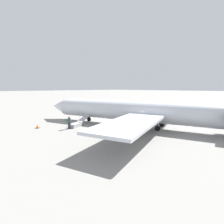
% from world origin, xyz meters
% --- Properties ---
extents(ground_plane, '(600.00, 600.00, 0.00)m').
position_xyz_m(ground_plane, '(0.00, 0.00, 0.00)').
color(ground_plane, gray).
extents(airplane_main, '(33.44, 26.01, 7.48)m').
position_xyz_m(airplane_main, '(-1.00, -0.32, 2.23)').
color(airplane_main, silver).
rests_on(airplane_main, ground).
extents(boarding_stairs, '(2.20, 4.13, 1.81)m').
position_xyz_m(boarding_stairs, '(6.63, 6.26, 0.39)').
color(boarding_stairs, '#B2B2B7').
rests_on(boarding_stairs, ground).
extents(passenger, '(0.42, 0.57, 1.74)m').
position_xyz_m(passenger, '(6.03, 7.89, 1.00)').
color(passenger, '#23232D').
rests_on(passenger, ground).
extents(traffic_cone_near_stairs, '(0.50, 0.50, 0.55)m').
position_xyz_m(traffic_cone_near_stairs, '(9.56, 10.75, 0.25)').
color(traffic_cone_near_stairs, black).
rests_on(traffic_cone_near_stairs, ground).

